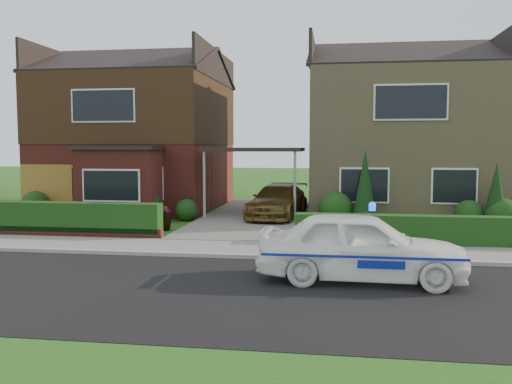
# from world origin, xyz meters

# --- Properties ---
(ground) EXTENTS (120.00, 120.00, 0.00)m
(ground) POSITION_xyz_m (0.00, 0.00, 0.00)
(ground) COLOR #164A13
(ground) RESTS_ON ground
(road) EXTENTS (60.00, 6.00, 0.02)m
(road) POSITION_xyz_m (0.00, 0.00, 0.00)
(road) COLOR black
(road) RESTS_ON ground
(kerb) EXTENTS (60.00, 0.16, 0.12)m
(kerb) POSITION_xyz_m (0.00, 3.05, 0.06)
(kerb) COLOR #9E9993
(kerb) RESTS_ON ground
(sidewalk) EXTENTS (60.00, 2.00, 0.10)m
(sidewalk) POSITION_xyz_m (0.00, 4.10, 0.05)
(sidewalk) COLOR slate
(sidewalk) RESTS_ON ground
(driveway) EXTENTS (3.80, 12.00, 0.12)m
(driveway) POSITION_xyz_m (0.00, 11.00, 0.06)
(driveway) COLOR #666059
(driveway) RESTS_ON ground
(house_left) EXTENTS (7.50, 9.53, 7.25)m
(house_left) POSITION_xyz_m (-5.78, 13.90, 3.81)
(house_left) COLOR maroon
(house_left) RESTS_ON ground
(house_right) EXTENTS (7.50, 8.06, 7.25)m
(house_right) POSITION_xyz_m (5.80, 13.99, 3.66)
(house_right) COLOR #99855E
(house_right) RESTS_ON ground
(carport_link) EXTENTS (3.80, 3.00, 2.77)m
(carport_link) POSITION_xyz_m (0.00, 10.95, 2.66)
(carport_link) COLOR black
(carport_link) RESTS_ON ground
(garage_door) EXTENTS (2.20, 0.10, 2.10)m
(garage_door) POSITION_xyz_m (-8.25, 9.96, 1.05)
(garage_door) COLOR olive
(garage_door) RESTS_ON ground
(dwarf_wall) EXTENTS (7.70, 0.25, 0.36)m
(dwarf_wall) POSITION_xyz_m (-5.80, 5.30, 0.18)
(dwarf_wall) COLOR maroon
(dwarf_wall) RESTS_ON ground
(hedge_left) EXTENTS (7.50, 0.55, 0.90)m
(hedge_left) POSITION_xyz_m (-5.80, 5.45, 0.00)
(hedge_left) COLOR #163310
(hedge_left) RESTS_ON ground
(hedge_right) EXTENTS (7.50, 0.55, 0.80)m
(hedge_right) POSITION_xyz_m (5.80, 5.35, 0.00)
(hedge_right) COLOR #163310
(hedge_right) RESTS_ON ground
(shrub_left_far) EXTENTS (1.08, 1.08, 1.08)m
(shrub_left_far) POSITION_xyz_m (-8.50, 9.50, 0.54)
(shrub_left_far) COLOR #163310
(shrub_left_far) RESTS_ON ground
(shrub_left_mid) EXTENTS (1.32, 1.32, 1.32)m
(shrub_left_mid) POSITION_xyz_m (-4.00, 9.30, 0.66)
(shrub_left_mid) COLOR #163310
(shrub_left_mid) RESTS_ON ground
(shrub_left_near) EXTENTS (0.84, 0.84, 0.84)m
(shrub_left_near) POSITION_xyz_m (-2.40, 9.60, 0.42)
(shrub_left_near) COLOR #163310
(shrub_left_near) RESTS_ON ground
(shrub_right_near) EXTENTS (1.20, 1.20, 1.20)m
(shrub_right_near) POSITION_xyz_m (3.20, 9.40, 0.60)
(shrub_right_near) COLOR #163310
(shrub_right_near) RESTS_ON ground
(shrub_right_mid) EXTENTS (0.96, 0.96, 0.96)m
(shrub_right_mid) POSITION_xyz_m (7.80, 9.50, 0.48)
(shrub_right_mid) COLOR #163310
(shrub_right_mid) RESTS_ON ground
(shrub_right_far) EXTENTS (1.08, 1.08, 1.08)m
(shrub_right_far) POSITION_xyz_m (8.80, 9.20, 0.54)
(shrub_right_far) COLOR #163310
(shrub_right_far) RESTS_ON ground
(conifer_a) EXTENTS (0.90, 0.90, 2.60)m
(conifer_a) POSITION_xyz_m (4.20, 9.20, 1.30)
(conifer_a) COLOR black
(conifer_a) RESTS_ON ground
(conifer_b) EXTENTS (0.90, 0.90, 2.20)m
(conifer_b) POSITION_xyz_m (8.60, 9.20, 1.10)
(conifer_b) COLOR black
(conifer_b) RESTS_ON ground
(police_car) EXTENTS (3.96, 4.34, 1.63)m
(police_car) POSITION_xyz_m (3.72, 1.20, 0.73)
(police_car) COLOR white
(police_car) RESTS_ON ground
(driveway_car) EXTENTS (2.30, 4.46, 1.24)m
(driveway_car) POSITION_xyz_m (1.00, 10.29, 0.74)
(driveway_car) COLOR brown
(driveway_car) RESTS_ON driveway
(potted_plant_a) EXTENTS (0.47, 0.37, 0.77)m
(potted_plant_a) POSITION_xyz_m (-4.96, 8.08, 0.39)
(potted_plant_a) COLOR gray
(potted_plant_a) RESTS_ON ground
(potted_plant_c) EXTENTS (0.60, 0.60, 0.84)m
(potted_plant_c) POSITION_xyz_m (-2.50, 7.23, 0.42)
(potted_plant_c) COLOR gray
(potted_plant_c) RESTS_ON ground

